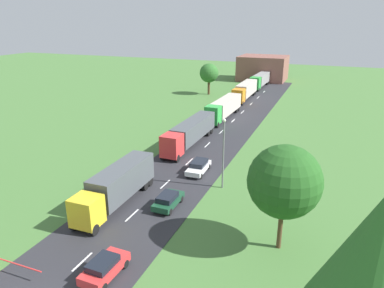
{
  "coord_description": "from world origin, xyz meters",
  "views": [
    {
      "loc": [
        16.41,
        -12.3,
        17.85
      ],
      "look_at": [
        -0.62,
        30.38,
        1.61
      ],
      "focal_mm": 33.56,
      "sensor_mm": 36.0,
      "label": 1
    }
  ],
  "objects_px": {
    "truck_second": "(190,132)",
    "truck_fourth": "(245,90)",
    "tree_birch": "(380,257)",
    "tree_pine": "(284,182)",
    "lamppost_second": "(223,150)",
    "distant_building": "(263,68)",
    "truck_third": "(224,107)",
    "truck_fifth": "(260,80)",
    "barrier_gate": "(3,263)",
    "car_second": "(168,200)",
    "truck_lead": "(117,185)",
    "car_lead": "(104,267)",
    "tree_maple": "(209,73)",
    "car_third": "(199,167)"
  },
  "relations": [
    {
      "from": "car_lead",
      "to": "barrier_gate",
      "type": "bearing_deg",
      "value": -163.2
    },
    {
      "from": "truck_lead",
      "to": "truck_fifth",
      "type": "xyz_separation_m",
      "value": [
        0.09,
        69.15,
        -0.08
      ]
    },
    {
      "from": "truck_fifth",
      "to": "distant_building",
      "type": "relative_size",
      "value": 0.96
    },
    {
      "from": "barrier_gate",
      "to": "distant_building",
      "type": "height_order",
      "value": "distant_building"
    },
    {
      "from": "car_lead",
      "to": "tree_pine",
      "type": "xyz_separation_m",
      "value": [
        11.16,
        8.3,
        5.11
      ]
    },
    {
      "from": "truck_second",
      "to": "truck_third",
      "type": "height_order",
      "value": "truck_third"
    },
    {
      "from": "car_lead",
      "to": "lamppost_second",
      "type": "height_order",
      "value": "lamppost_second"
    },
    {
      "from": "truck_lead",
      "to": "truck_fifth",
      "type": "bearing_deg",
      "value": 89.92
    },
    {
      "from": "truck_fourth",
      "to": "car_second",
      "type": "bearing_deg",
      "value": -84.45
    },
    {
      "from": "car_lead",
      "to": "tree_birch",
      "type": "distance_m",
      "value": 17.99
    },
    {
      "from": "car_lead",
      "to": "tree_birch",
      "type": "bearing_deg",
      "value": -3.28
    },
    {
      "from": "distant_building",
      "to": "tree_pine",
      "type": "bearing_deg",
      "value": -77.81
    },
    {
      "from": "truck_second",
      "to": "car_second",
      "type": "height_order",
      "value": "truck_second"
    },
    {
      "from": "truck_fourth",
      "to": "car_third",
      "type": "distance_m",
      "value": 43.11
    },
    {
      "from": "car_second",
      "to": "tree_pine",
      "type": "height_order",
      "value": "tree_pine"
    },
    {
      "from": "truck_fifth",
      "to": "car_second",
      "type": "relative_size",
      "value": 3.25
    },
    {
      "from": "tree_maple",
      "to": "distant_building",
      "type": "xyz_separation_m",
      "value": [
        7.96,
        26.23,
        -1.6
      ]
    },
    {
      "from": "truck_lead",
      "to": "car_third",
      "type": "xyz_separation_m",
      "value": [
        4.79,
        10.27,
        -1.33
      ]
    },
    {
      "from": "truck_third",
      "to": "car_lead",
      "type": "xyz_separation_m",
      "value": [
        4.78,
        -45.07,
        -1.25
      ]
    },
    {
      "from": "tree_maple",
      "to": "lamppost_second",
      "type": "bearing_deg",
      "value": -69.08
    },
    {
      "from": "tree_birch",
      "to": "tree_pine",
      "type": "distance_m",
      "value": 10.93
    },
    {
      "from": "truck_fifth",
      "to": "car_second",
      "type": "bearing_deg",
      "value": -85.89
    },
    {
      "from": "truck_fourth",
      "to": "tree_maple",
      "type": "distance_m",
      "value": 10.36
    },
    {
      "from": "car_lead",
      "to": "tree_maple",
      "type": "relative_size",
      "value": 0.54
    },
    {
      "from": "truck_fourth",
      "to": "car_third",
      "type": "bearing_deg",
      "value": -83.53
    },
    {
      "from": "truck_fourth",
      "to": "car_second",
      "type": "relative_size",
      "value": 3.48
    },
    {
      "from": "tree_pine",
      "to": "distant_building",
      "type": "distance_m",
      "value": 84.97
    },
    {
      "from": "car_second",
      "to": "tree_maple",
      "type": "relative_size",
      "value": 0.54
    },
    {
      "from": "lamppost_second",
      "to": "distant_building",
      "type": "distance_m",
      "value": 74.95
    },
    {
      "from": "truck_second",
      "to": "truck_third",
      "type": "distance_m",
      "value": 16.28
    },
    {
      "from": "truck_fifth",
      "to": "tree_birch",
      "type": "bearing_deg",
      "value": -74.72
    },
    {
      "from": "truck_second",
      "to": "truck_third",
      "type": "bearing_deg",
      "value": 89.26
    },
    {
      "from": "truck_second",
      "to": "truck_third",
      "type": "xyz_separation_m",
      "value": [
        0.21,
        16.28,
        0.02
      ]
    },
    {
      "from": "car_third",
      "to": "tree_pine",
      "type": "bearing_deg",
      "value": -45.43
    },
    {
      "from": "car_third",
      "to": "tree_pine",
      "type": "xyz_separation_m",
      "value": [
        11.42,
        -11.59,
        5.12
      ]
    },
    {
      "from": "truck_fifth",
      "to": "barrier_gate",
      "type": "height_order",
      "value": "truck_fifth"
    },
    {
      "from": "car_second",
      "to": "tree_maple",
      "type": "bearing_deg",
      "value": 105.13
    },
    {
      "from": "truck_second",
      "to": "truck_fourth",
      "type": "distance_m",
      "value": 33.91
    },
    {
      "from": "distant_building",
      "to": "lamppost_second",
      "type": "bearing_deg",
      "value": -82.04
    },
    {
      "from": "car_lead",
      "to": "tree_maple",
      "type": "bearing_deg",
      "value": 102.75
    },
    {
      "from": "tree_pine",
      "to": "car_third",
      "type": "bearing_deg",
      "value": 134.57
    },
    {
      "from": "truck_third",
      "to": "distant_building",
      "type": "bearing_deg",
      "value": 92.47
    },
    {
      "from": "truck_second",
      "to": "barrier_gate",
      "type": "bearing_deg",
      "value": -94.45
    },
    {
      "from": "truck_fifth",
      "to": "truck_third",
      "type": "bearing_deg",
      "value": -89.71
    },
    {
      "from": "truck_second",
      "to": "car_lead",
      "type": "height_order",
      "value": "truck_second"
    },
    {
      "from": "lamppost_second",
      "to": "tree_pine",
      "type": "bearing_deg",
      "value": -49.4
    },
    {
      "from": "truck_third",
      "to": "truck_fifth",
      "type": "height_order",
      "value": "truck_third"
    },
    {
      "from": "truck_third",
      "to": "tree_maple",
      "type": "bearing_deg",
      "value": 116.44
    },
    {
      "from": "tree_maple",
      "to": "truck_fourth",
      "type": "bearing_deg",
      "value": -13.97
    },
    {
      "from": "truck_fourth",
      "to": "lamppost_second",
      "type": "xyz_separation_m",
      "value": [
        8.72,
        -45.6,
        2.3
      ]
    }
  ]
}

